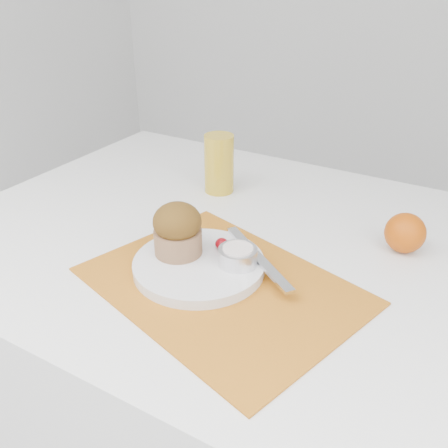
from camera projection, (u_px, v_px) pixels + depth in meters
The scene contains 11 objects.
table at pixel (261, 396), 1.06m from camera, with size 1.20×0.80×0.75m, color white.
placemat at pixel (222, 286), 0.77m from camera, with size 0.41×0.30×0.00m, color #BB6A1A.
plate at pixel (199, 265), 0.80m from camera, with size 0.21×0.21×0.02m, color silver.
ramekin at pixel (238, 256), 0.79m from camera, with size 0.06×0.06×0.03m, color silver.
cream at pixel (238, 249), 0.78m from camera, with size 0.05×0.05×0.01m, color silver.
raspberry_near at pixel (222, 244), 0.83m from camera, with size 0.02×0.02×0.02m, color #5B0207.
raspberry_far at pixel (228, 247), 0.82m from camera, with size 0.02×0.02×0.02m, color #620217.
butter_knife at pixel (258, 257), 0.80m from camera, with size 0.21×0.02×0.01m, color silver.
orange at pixel (405, 233), 0.85m from camera, with size 0.07×0.07×0.07m, color #BF4D06.
juice_glass at pixel (219, 164), 1.06m from camera, with size 0.06×0.06×0.13m, color gold.
muffin at pixel (178, 230), 0.80m from camera, with size 0.10×0.10×0.09m.
Camera 1 is at (0.31, -0.64, 1.20)m, focal length 40.00 mm.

